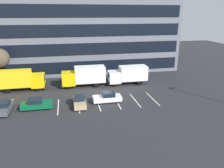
{
  "coord_description": "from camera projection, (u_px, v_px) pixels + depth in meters",
  "views": [
    {
      "loc": [
        -5.3,
        -31.57,
        12.41
      ],
      "look_at": [
        1.54,
        0.72,
        1.4
      ],
      "focal_mm": 34.27,
      "sensor_mm": 36.0,
      "label": 1
    }
  ],
  "objects": [
    {
      "name": "sedan_tan",
      "position": [
        80.0,
        101.0,
        29.82
      ],
      "size": [
        1.64,
        3.91,
        1.4
      ],
      "color": "tan",
      "rests_on": "ground_plane"
    },
    {
      "name": "ground_plane",
      "position": [
        104.0,
        94.0,
        34.27
      ],
      "size": [
        120.0,
        120.0,
        0.0
      ],
      "primitive_type": "plane",
      "color": "#262628"
    },
    {
      "name": "office_building",
      "position": [
        89.0,
        20.0,
        47.51
      ],
      "size": [
        37.54,
        13.76,
        21.6
      ],
      "color": "slate",
      "rests_on": "ground_plane"
    },
    {
      "name": "lot_markings",
      "position": [
        108.0,
        103.0,
        31.11
      ],
      "size": [
        14.14,
        5.4,
        0.01
      ],
      "color": "silver",
      "rests_on": "ground_plane"
    },
    {
      "name": "box_truck_yellow",
      "position": [
        84.0,
        75.0,
        37.44
      ],
      "size": [
        7.62,
        2.52,
        3.53
      ],
      "color": "yellow",
      "rests_on": "ground_plane"
    },
    {
      "name": "sedan_forest",
      "position": [
        37.0,
        104.0,
        28.92
      ],
      "size": [
        4.13,
        1.73,
        1.48
      ],
      "color": "#0C5933",
      "rests_on": "ground_plane"
    },
    {
      "name": "sedan_charcoal",
      "position": [
        4.0,
        107.0,
        27.96
      ],
      "size": [
        1.79,
        4.27,
        1.53
      ],
      "color": "#474C51",
      "rests_on": "ground_plane"
    },
    {
      "name": "box_truck_yellow_all",
      "position": [
        21.0,
        79.0,
        35.47
      ],
      "size": [
        7.45,
        2.47,
        3.45
      ],
      "color": "yellow",
      "rests_on": "ground_plane"
    },
    {
      "name": "box_truck_white",
      "position": [
        128.0,
        74.0,
        38.69
      ],
      "size": [
        7.15,
        2.37,
        3.31
      ],
      "color": "white",
      "rests_on": "ground_plane"
    },
    {
      "name": "sedan_white",
      "position": [
        107.0,
        97.0,
        31.14
      ],
      "size": [
        4.14,
        1.73,
        1.48
      ],
      "color": "white",
      "rests_on": "ground_plane"
    }
  ]
}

